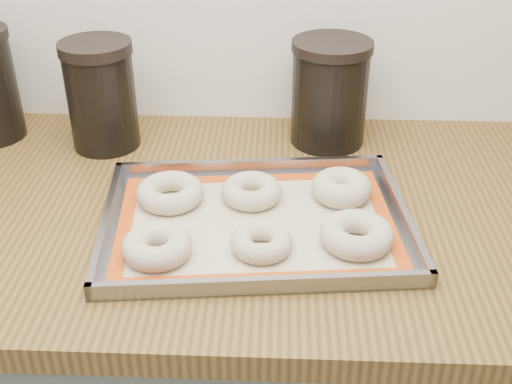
{
  "coord_description": "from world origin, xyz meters",
  "views": [
    {
      "loc": [
        0.24,
        0.8,
        1.46
      ],
      "look_at": [
        0.2,
        1.61,
        0.96
      ],
      "focal_mm": 45.0,
      "sensor_mm": 36.0,
      "label": 1
    }
  ],
  "objects_px": {
    "canister_mid": "(101,95)",
    "bagel_front_left": "(157,246)",
    "bagel_back_mid": "(251,191)",
    "bagel_front_mid": "(261,242)",
    "bagel_front_right": "(357,235)",
    "bagel_back_right": "(341,188)",
    "baking_tray": "(256,222)",
    "bagel_back_left": "(170,193)",
    "canister_right": "(330,92)"
  },
  "relations": [
    {
      "from": "bagel_back_left",
      "to": "bagel_front_right",
      "type": "bearing_deg",
      "value": -20.26
    },
    {
      "from": "bagel_front_mid",
      "to": "bagel_front_right",
      "type": "bearing_deg",
      "value": 8.34
    },
    {
      "from": "baking_tray",
      "to": "bagel_back_left",
      "type": "relative_size",
      "value": 4.58
    },
    {
      "from": "bagel_back_left",
      "to": "bagel_back_mid",
      "type": "distance_m",
      "value": 0.13
    },
    {
      "from": "baking_tray",
      "to": "bagel_front_right",
      "type": "relative_size",
      "value": 4.62
    },
    {
      "from": "bagel_front_left",
      "to": "canister_right",
      "type": "distance_m",
      "value": 0.47
    },
    {
      "from": "bagel_back_left",
      "to": "canister_right",
      "type": "xyz_separation_m",
      "value": [
        0.26,
        0.24,
        0.08
      ]
    },
    {
      "from": "bagel_back_left",
      "to": "canister_mid",
      "type": "xyz_separation_m",
      "value": [
        -0.15,
        0.2,
        0.08
      ]
    },
    {
      "from": "baking_tray",
      "to": "bagel_front_mid",
      "type": "relative_size",
      "value": 5.53
    },
    {
      "from": "baking_tray",
      "to": "bagel_front_left",
      "type": "height_order",
      "value": "bagel_front_left"
    },
    {
      "from": "bagel_back_right",
      "to": "canister_mid",
      "type": "height_order",
      "value": "canister_mid"
    },
    {
      "from": "bagel_front_right",
      "to": "canister_mid",
      "type": "distance_m",
      "value": 0.54
    },
    {
      "from": "bagel_front_left",
      "to": "bagel_back_right",
      "type": "bearing_deg",
      "value": 31.88
    },
    {
      "from": "bagel_back_right",
      "to": "canister_right",
      "type": "distance_m",
      "value": 0.23
    },
    {
      "from": "bagel_back_right",
      "to": "bagel_back_mid",
      "type": "bearing_deg",
      "value": -175.52
    },
    {
      "from": "bagel_front_right",
      "to": "canister_right",
      "type": "relative_size",
      "value": 0.54
    },
    {
      "from": "bagel_front_mid",
      "to": "canister_right",
      "type": "relative_size",
      "value": 0.45
    },
    {
      "from": "baking_tray",
      "to": "bagel_back_mid",
      "type": "bearing_deg",
      "value": 98.68
    },
    {
      "from": "bagel_back_mid",
      "to": "canister_mid",
      "type": "xyz_separation_m",
      "value": [
        -0.28,
        0.19,
        0.08
      ]
    },
    {
      "from": "bagel_front_mid",
      "to": "bagel_back_mid",
      "type": "relative_size",
      "value": 0.92
    },
    {
      "from": "bagel_back_right",
      "to": "bagel_back_left",
      "type": "bearing_deg",
      "value": -175.37
    },
    {
      "from": "baking_tray",
      "to": "bagel_back_left",
      "type": "xyz_separation_m",
      "value": [
        -0.14,
        0.06,
        0.01
      ]
    },
    {
      "from": "bagel_front_left",
      "to": "bagel_front_right",
      "type": "bearing_deg",
      "value": 7.96
    },
    {
      "from": "bagel_front_mid",
      "to": "canister_right",
      "type": "xyz_separation_m",
      "value": [
        0.11,
        0.36,
        0.08
      ]
    },
    {
      "from": "bagel_front_mid",
      "to": "canister_mid",
      "type": "xyz_separation_m",
      "value": [
        -0.3,
        0.33,
        0.08
      ]
    },
    {
      "from": "bagel_back_mid",
      "to": "bagel_back_right",
      "type": "xyz_separation_m",
      "value": [
        0.14,
        0.01,
        0.0
      ]
    },
    {
      "from": "baking_tray",
      "to": "bagel_front_right",
      "type": "height_order",
      "value": "bagel_front_right"
    },
    {
      "from": "bagel_front_mid",
      "to": "bagel_back_mid",
      "type": "bearing_deg",
      "value": 98.69
    },
    {
      "from": "baking_tray",
      "to": "bagel_back_mid",
      "type": "height_order",
      "value": "bagel_back_mid"
    },
    {
      "from": "bagel_front_left",
      "to": "bagel_front_right",
      "type": "relative_size",
      "value": 0.93
    },
    {
      "from": "bagel_front_left",
      "to": "canister_mid",
      "type": "height_order",
      "value": "canister_mid"
    },
    {
      "from": "bagel_back_left",
      "to": "bagel_back_right",
      "type": "bearing_deg",
      "value": 4.63
    },
    {
      "from": "bagel_front_right",
      "to": "bagel_front_left",
      "type": "bearing_deg",
      "value": -172.04
    },
    {
      "from": "bagel_back_left",
      "to": "canister_right",
      "type": "bearing_deg",
      "value": 42.15
    },
    {
      "from": "baking_tray",
      "to": "canister_right",
      "type": "bearing_deg",
      "value": 67.26
    },
    {
      "from": "bagel_back_mid",
      "to": "bagel_back_left",
      "type": "bearing_deg",
      "value": -175.21
    },
    {
      "from": "bagel_front_left",
      "to": "bagel_back_right",
      "type": "height_order",
      "value": "bagel_back_right"
    },
    {
      "from": "baking_tray",
      "to": "canister_mid",
      "type": "distance_m",
      "value": 0.4
    },
    {
      "from": "baking_tray",
      "to": "bagel_front_mid",
      "type": "xyz_separation_m",
      "value": [
        0.01,
        -0.07,
        0.01
      ]
    },
    {
      "from": "baking_tray",
      "to": "canister_mid",
      "type": "xyz_separation_m",
      "value": [
        -0.29,
        0.26,
        0.09
      ]
    },
    {
      "from": "bagel_front_right",
      "to": "canister_mid",
      "type": "height_order",
      "value": "canister_mid"
    },
    {
      "from": "bagel_front_mid",
      "to": "bagel_back_left",
      "type": "bearing_deg",
      "value": 140.11
    },
    {
      "from": "bagel_front_right",
      "to": "bagel_back_left",
      "type": "distance_m",
      "value": 0.31
    },
    {
      "from": "canister_mid",
      "to": "bagel_front_left",
      "type": "bearing_deg",
      "value": -65.78
    },
    {
      "from": "bagel_front_mid",
      "to": "bagel_back_left",
      "type": "relative_size",
      "value": 0.83
    },
    {
      "from": "bagel_front_left",
      "to": "bagel_front_mid",
      "type": "xyz_separation_m",
      "value": [
        0.15,
        0.02,
        -0.0
      ]
    },
    {
      "from": "bagel_front_right",
      "to": "canister_right",
      "type": "height_order",
      "value": "canister_right"
    },
    {
      "from": "bagel_front_right",
      "to": "canister_mid",
      "type": "xyz_separation_m",
      "value": [
        -0.44,
        0.31,
        0.08
      ]
    },
    {
      "from": "baking_tray",
      "to": "canister_right",
      "type": "distance_m",
      "value": 0.33
    },
    {
      "from": "bagel_back_right",
      "to": "canister_right",
      "type": "bearing_deg",
      "value": 93.05
    }
  ]
}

